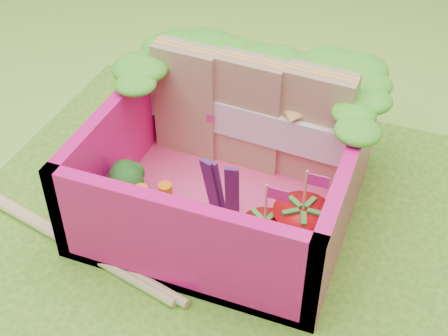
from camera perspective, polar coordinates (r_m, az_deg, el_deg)
ground at (r=3.27m, az=-1.75°, el=-6.07°), size 14.00×14.00×0.00m
placemat at (r=3.26m, az=-1.76°, el=-5.89°), size 2.60×2.60×0.03m
bento_floor at (r=3.37m, az=0.32°, el=-3.02°), size 1.30×1.30×0.05m
bento_box at (r=3.21m, az=0.33°, el=0.26°), size 1.30×1.30×0.55m
lettuce_ruffle at (r=3.38m, az=3.17°, el=9.33°), size 1.43×0.76×0.11m
sandwich_stack at (r=3.41m, az=2.48°, el=4.96°), size 1.20×0.26×0.66m
broccoli at (r=3.21m, az=-8.37°, el=-1.41°), size 0.32×0.32×0.25m
carrot_sticks at (r=3.14m, az=-6.37°, el=-3.42°), size 0.17×0.14×0.26m
purple_wedges at (r=3.13m, az=-0.41°, el=-1.86°), size 0.19×0.05×0.38m
strawberry_left at (r=2.97m, az=3.68°, el=-6.60°), size 0.23×0.23×0.47m
strawberry_right at (r=2.99m, az=7.02°, el=-5.80°), size 0.28×0.28×0.52m
snap_peas at (r=3.08m, az=3.39°, el=-6.91°), size 0.86×0.55×0.05m
chopsticks at (r=3.48m, az=-18.24°, el=-3.85°), size 2.17×0.56×0.05m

